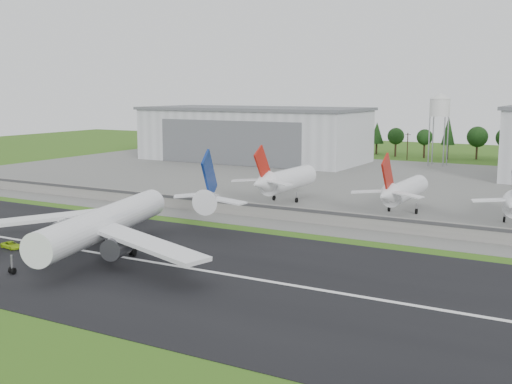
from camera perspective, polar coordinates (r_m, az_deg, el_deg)
The scene contains 13 objects.
ground at distance 102.19m, azimuth -7.39°, elevation -8.43°, with size 600.00×600.00×0.00m, color #315A15.
runway at distance 109.96m, azimuth -4.24°, elevation -7.08°, with size 320.00×60.00×0.10m, color black.
runway_centerline at distance 109.95m, azimuth -4.24°, elevation -7.05°, with size 220.00×1.00×0.02m, color white.
apron at distance 208.48m, azimuth 12.82°, elevation 0.42°, with size 320.00×150.00×0.10m, color slate.
blast_fence at distance 147.96m, azimuth 5.50°, elevation -2.19°, with size 240.00×0.61×3.50m.
hangar_west at distance 280.19m, azimuth -0.22°, elevation 5.19°, with size 97.00×44.00×23.20m.
water_tower at distance 270.36m, azimuth 16.03°, elevation 7.44°, with size 8.40×8.40×29.40m.
utility_poles at distance 285.45m, azimuth 17.51°, elevation 2.50°, with size 230.00×3.00×12.00m, color black, non-canonical shape.
treeline at distance 300.06m, azimuth 18.12°, elevation 2.77°, with size 320.00×16.00×22.00m, color black, non-canonical shape.
main_airliner at distance 122.66m, azimuth -13.48°, elevation -3.28°, with size 55.29×58.42×18.17m.
ground_vehicle at distance 133.65m, azimuth -20.91°, elevation -4.43°, with size 2.23×4.84×1.35m, color #B5E41A.
parked_jet_red_a at distance 174.99m, azimuth 2.41°, elevation 1.07°, with size 7.36×31.29×16.78m.
parked_jet_red_b at distance 162.73m, azimuth 12.81°, elevation 0.10°, with size 7.36×31.29×16.35m.
Camera 1 is at (59.04, -77.60, 30.59)m, focal length 45.00 mm.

